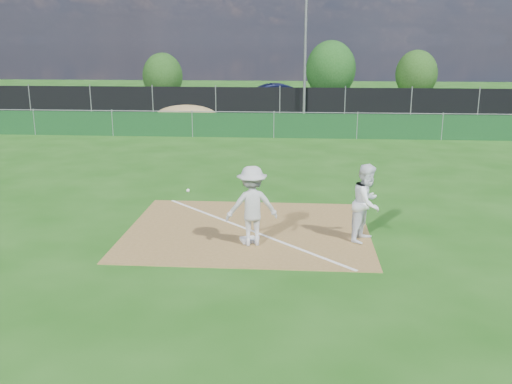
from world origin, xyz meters
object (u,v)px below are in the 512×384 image
light_pole (305,51)px  car_left (211,98)px  play_at_first (252,206)px  tree_right (416,74)px  runner (367,203)px  tree_left (163,76)px  tree_mid (331,69)px  car_right (378,101)px  first_base (249,240)px  car_mid (283,95)px

light_pole → car_left: light_pole is taller
play_at_first → light_pole: bearing=86.7°
play_at_first → tree_right: (10.24, 34.48, 1.05)m
runner → tree_left: 33.95m
tree_mid → tree_right: (6.82, 1.02, -0.38)m
car_right → tree_left: (-15.96, 5.59, 1.21)m
first_base → tree_left: bearing=106.7°
car_mid → car_right: size_ratio=1.06×
tree_mid → light_pole: bearing=-101.1°
play_at_first → tree_left: size_ratio=0.59×
light_pole → car_mid: size_ratio=1.62×
tree_mid → first_base: bearing=-96.0°
car_mid → tree_right: (10.40, 6.14, 1.17)m
light_pole → car_left: 8.08m
car_mid → runner: bearing=171.4°
light_pole → car_mid: light_pole is taller
play_at_first → tree_mid: (3.42, 33.46, 1.43)m
play_at_first → car_mid: (-0.16, 28.34, -0.12)m
play_at_first → tree_right: size_ratio=0.56×
runner → tree_right: size_ratio=0.48×
tree_left → tree_right: bearing=6.7°
first_base → play_at_first: size_ratio=0.16×
first_base → runner: (2.76, 0.35, 0.87)m
tree_left → runner: bearing=-68.7°
tree_right → light_pole: bearing=-127.2°
tree_mid → tree_right: bearing=8.5°
first_base → car_right: bearing=76.4°
runner → car_mid: 27.95m
tree_left → tree_right: size_ratio=0.95×
car_left → runner: bearing=-163.4°
tree_mid → tree_left: bearing=-174.3°
play_at_first → tree_mid: size_ratio=0.47×
car_mid → car_right: (6.44, -1.79, -0.14)m
light_pole → tree_right: bearing=52.8°
light_pole → first_base: size_ratio=22.83×
first_base → car_left: car_left is taller
car_mid → car_left: bearing=95.7°
light_pole → tree_left: light_pole is taller
runner → car_right: 26.27m
light_pole → runner: (1.35, -22.21, -3.07)m
tree_right → tree_mid: bearing=-171.5°
car_mid → tree_left: (-9.52, 3.81, 1.07)m
car_right → tree_left: 16.95m
car_left → car_mid: bearing=-69.7°
light_pole → runner: bearing=-86.5°
light_pole → car_right: 7.09m
light_pole → tree_left: size_ratio=2.18×
car_right → tree_mid: (-2.86, 6.91, 1.69)m
light_pole → tree_left: (-10.99, 9.41, -2.11)m
car_left → car_mid: car_mid is taller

